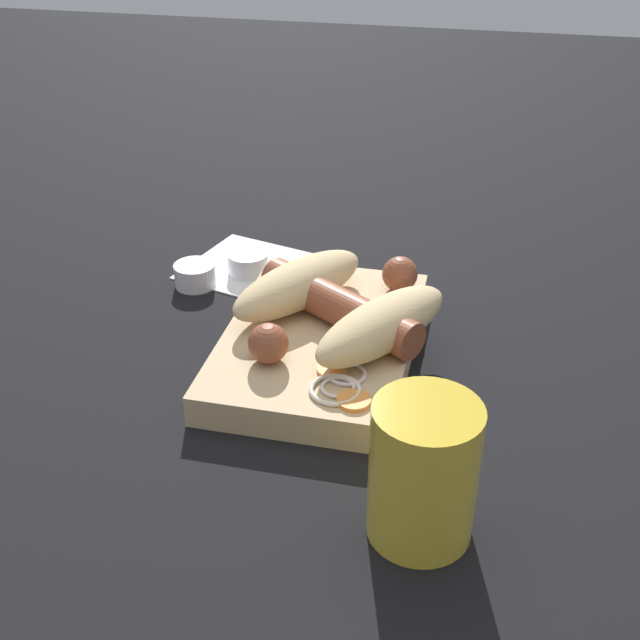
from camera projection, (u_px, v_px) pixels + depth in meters
ground_plane at (320, 355)px, 0.75m from camera, size 3.00×3.00×0.00m
food_tray at (320, 342)px, 0.74m from camera, size 0.26×0.17×0.03m
bread_roll at (339, 304)px, 0.73m from camera, size 0.22×0.22×0.04m
sausage at (339, 306)px, 0.74m from camera, size 0.19×0.17×0.04m
pickled_veggies at (340, 385)px, 0.66m from camera, size 0.08×0.06×0.00m
napkin at (249, 267)px, 0.90m from camera, size 0.15×0.15×0.00m
condiment_cup_near at (248, 265)px, 0.88m from camera, size 0.04×0.04×0.02m
condiment_cup_far at (195, 276)px, 0.86m from camera, size 0.04×0.04×0.02m
drink_glass at (423, 472)px, 0.54m from camera, size 0.07×0.07×0.11m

